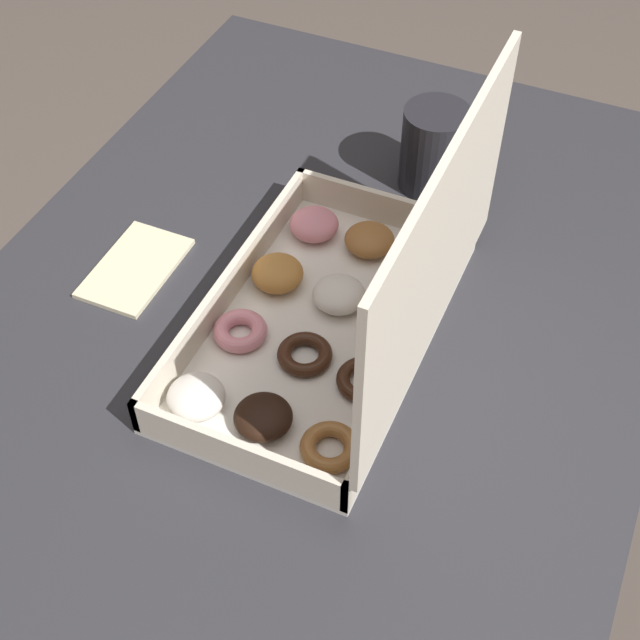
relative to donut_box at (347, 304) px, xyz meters
The scene contains 5 objects.
ground_plane 0.76m from the donut_box, 130.52° to the right, with size 8.00×8.00×0.00m, color #564C44.
dining_table 0.18m from the donut_box, 130.52° to the right, with size 1.03×0.76×0.70m.
donut_box is the anchor object (origin of this frame).
coffee_mug 0.29m from the donut_box, behind, with size 0.08×0.08×0.11m.
paper_napkin 0.27m from the donut_box, 90.11° to the right, with size 0.14×0.09×0.01m.
Camera 1 is at (0.63, 0.28, 1.44)m, focal length 50.00 mm.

